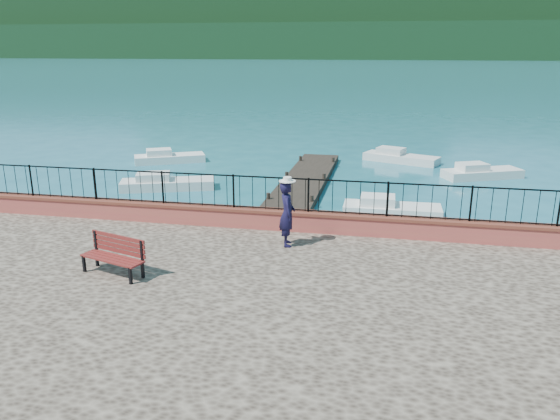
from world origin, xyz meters
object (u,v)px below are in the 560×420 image
at_px(boat_0, 168,180).
at_px(park_bench, 114,263).
at_px(boat_3, 170,155).
at_px(boat_4, 401,155).
at_px(boat_1, 392,206).
at_px(person, 287,214).
at_px(boat_2, 483,170).

bearing_deg(boat_0, park_bench, -91.80).
relative_size(boat_3, boat_4, 0.92).
bearing_deg(park_bench, boat_1, 74.70).
relative_size(boat_0, boat_3, 1.09).
distance_m(boat_3, boat_4, 13.15).
height_order(person, boat_4, person).
bearing_deg(boat_4, boat_1, -70.73).
xyz_separation_m(park_bench, boat_3, (-6.09, 17.83, -1.08)).
distance_m(park_bench, boat_1, 11.81).
height_order(person, boat_2, person).
xyz_separation_m(boat_3, boat_4, (12.88, 2.65, 0.00)).
bearing_deg(person, park_bench, 111.97).
distance_m(person, boat_4, 18.12).
bearing_deg(boat_3, boat_0, -95.54).
distance_m(boat_2, boat_3, 16.82).
bearing_deg(boat_3, park_bench, -98.37).
bearing_deg(boat_2, boat_4, 116.80).
xyz_separation_m(person, boat_0, (-7.39, 9.38, -1.67)).
height_order(boat_1, boat_2, same).
height_order(boat_0, boat_1, same).
height_order(park_bench, boat_2, park_bench).
bearing_deg(park_bench, boat_2, 75.59).
height_order(boat_2, boat_3, same).
height_order(boat_0, boat_4, same).
distance_m(park_bench, boat_4, 21.60).
height_order(park_bench, boat_3, park_bench).
relative_size(boat_0, boat_2, 1.08).
bearing_deg(boat_3, person, -84.61).
relative_size(park_bench, person, 0.97).
xyz_separation_m(park_bench, boat_0, (-3.81, 12.11, -1.08)).
xyz_separation_m(boat_0, boat_4, (10.60, 8.37, 0.00)).
bearing_deg(park_bench, boat_3, 126.20).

